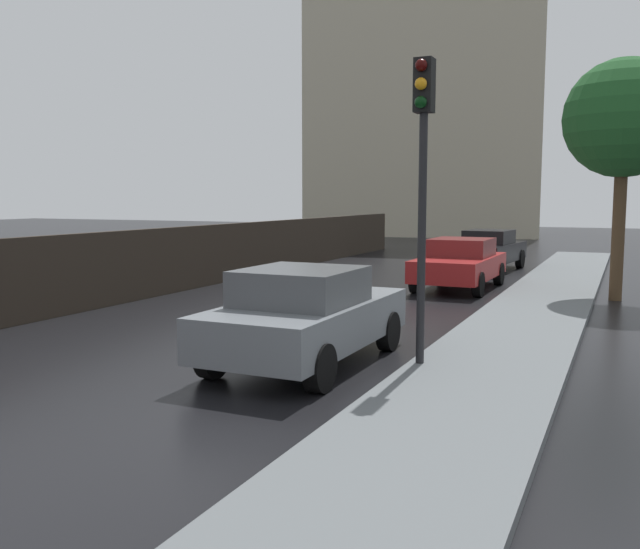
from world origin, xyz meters
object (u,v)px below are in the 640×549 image
at_px(car_black_far_lane, 489,250).
at_px(traffic_light, 423,155).
at_px(street_tree_near, 624,120).
at_px(car_grey_mid_road, 306,315).
at_px(car_red_near_kerb, 460,263).

bearing_deg(car_black_far_lane, traffic_light, -78.79).
bearing_deg(street_tree_near, car_grey_mid_road, -114.80).
distance_m(car_red_near_kerb, traffic_light, 9.89).
relative_size(car_red_near_kerb, car_grey_mid_road, 1.02).
xyz_separation_m(car_grey_mid_road, car_black_far_lane, (0.02, 14.87, -0.02)).
relative_size(traffic_light, street_tree_near, 0.74).
height_order(car_black_far_lane, traffic_light, traffic_light).
height_order(car_red_near_kerb, car_grey_mid_road, car_grey_mid_road).
relative_size(car_grey_mid_road, car_black_far_lane, 0.94).
xyz_separation_m(car_black_far_lane, traffic_light, (1.71, -14.64, 2.42)).
height_order(car_black_far_lane, street_tree_near, street_tree_near).
bearing_deg(traffic_light, car_grey_mid_road, -172.69).
bearing_deg(street_tree_near, car_black_far_lane, 126.11).
bearing_deg(car_red_near_kerb, street_tree_near, -6.87).
height_order(car_red_near_kerb, traffic_light, traffic_light).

